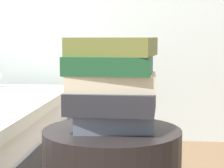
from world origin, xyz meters
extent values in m
cube|color=slate|center=(0.00, 0.01, 0.57)|extent=(0.25, 0.21, 0.06)
cube|color=#28282D|center=(0.00, -0.01, 0.63)|extent=(0.26, 0.21, 0.06)
cube|color=beige|center=(0.00, 0.01, 0.68)|extent=(0.26, 0.20, 0.05)
cube|color=#1E512D|center=(-0.01, 0.00, 0.73)|extent=(0.26, 0.20, 0.05)
cube|color=olive|center=(0.00, 0.01, 0.79)|extent=(0.27, 0.22, 0.05)
camera|label=1|loc=(0.12, -1.20, 0.82)|focal=65.22mm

